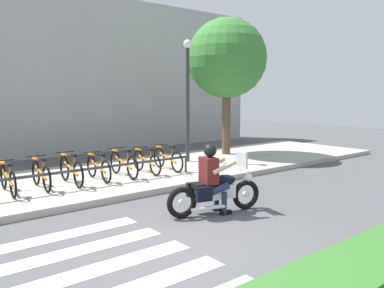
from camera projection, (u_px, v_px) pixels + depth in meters
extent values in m
plane|color=#4C4C4F|center=(172.00, 247.00, 6.23)|extent=(48.00, 48.00, 0.00)
cube|color=#A8A399|center=(56.00, 185.00, 10.14)|extent=(24.00, 4.40, 0.15)
cube|color=white|center=(103.00, 268.00, 5.49)|extent=(2.80, 0.40, 0.01)
cube|color=white|center=(79.00, 250.00, 6.11)|extent=(2.80, 0.40, 0.01)
cube|color=white|center=(60.00, 236.00, 6.73)|extent=(2.80, 0.40, 0.01)
torus|color=black|center=(246.00, 195.00, 8.27)|extent=(0.64, 0.26, 0.63)
cylinder|color=silver|center=(246.00, 195.00, 8.27)|extent=(0.13, 0.12, 0.11)
torus|color=black|center=(182.00, 203.00, 7.66)|extent=(0.64, 0.26, 0.63)
cylinder|color=silver|center=(182.00, 203.00, 7.66)|extent=(0.13, 0.12, 0.11)
cube|color=silver|center=(215.00, 192.00, 7.95)|extent=(0.85, 0.47, 0.28)
ellipsoid|color=black|center=(224.00, 180.00, 8.00)|extent=(0.57, 0.40, 0.22)
cube|color=black|center=(206.00, 185.00, 7.84)|extent=(0.61, 0.41, 0.10)
cube|color=black|center=(194.00, 189.00, 7.99)|extent=(0.34, 0.19, 0.28)
cube|color=black|center=(204.00, 194.00, 7.59)|extent=(0.34, 0.19, 0.28)
cylinder|color=silver|center=(240.00, 169.00, 8.14)|extent=(0.18, 0.61, 0.03)
sphere|color=white|center=(248.00, 177.00, 8.25)|extent=(0.18, 0.18, 0.18)
cube|color=silver|center=(242.00, 160.00, 8.13)|extent=(0.14, 0.40, 0.32)
cylinder|color=silver|center=(209.00, 208.00, 7.72)|extent=(0.72, 0.25, 0.08)
cube|color=#591919|center=(209.00, 170.00, 7.83)|extent=(0.35, 0.45, 0.52)
sphere|color=black|center=(210.00, 150.00, 7.79)|extent=(0.26, 0.26, 0.26)
cylinder|color=tan|center=(214.00, 164.00, 8.11)|extent=(0.53, 0.21, 0.26)
cylinder|color=tan|center=(224.00, 167.00, 7.72)|extent=(0.53, 0.21, 0.26)
cylinder|color=#1E284C|center=(211.00, 186.00, 8.08)|extent=(0.46, 0.24, 0.24)
cylinder|color=#1E284C|center=(217.00, 200.00, 8.17)|extent=(0.11, 0.11, 0.46)
cube|color=black|center=(218.00, 208.00, 8.21)|extent=(0.26, 0.15, 0.08)
cylinder|color=#1E284C|center=(219.00, 189.00, 7.79)|extent=(0.46, 0.24, 0.24)
cylinder|color=#1E284C|center=(224.00, 204.00, 7.88)|extent=(0.11, 0.11, 0.46)
cube|color=black|center=(226.00, 213.00, 7.92)|extent=(0.26, 0.15, 0.08)
torus|color=black|center=(3.00, 176.00, 9.38)|extent=(0.08, 0.61, 0.61)
torus|color=black|center=(13.00, 185.00, 8.53)|extent=(0.08, 0.61, 0.61)
cylinder|color=orange|center=(8.00, 178.00, 8.95)|extent=(0.11, 0.95, 0.26)
cylinder|color=orange|center=(10.00, 173.00, 8.71)|extent=(0.04, 0.04, 0.37)
cube|color=black|center=(9.00, 165.00, 8.69)|extent=(0.11, 0.21, 0.06)
cylinder|color=black|center=(3.00, 160.00, 9.25)|extent=(0.48, 0.06, 0.03)
cube|color=orange|center=(2.00, 163.00, 9.34)|extent=(0.10, 0.28, 0.04)
torus|color=black|center=(36.00, 172.00, 9.80)|extent=(0.09, 0.64, 0.64)
torus|color=black|center=(47.00, 179.00, 9.03)|extent=(0.09, 0.64, 0.64)
cylinder|color=orange|center=(41.00, 173.00, 9.41)|extent=(0.11, 0.85, 0.24)
cylinder|color=orange|center=(43.00, 168.00, 9.19)|extent=(0.04, 0.04, 0.39)
cube|color=black|center=(43.00, 159.00, 9.17)|extent=(0.11, 0.21, 0.06)
cylinder|color=black|center=(36.00, 156.00, 9.67)|extent=(0.48, 0.06, 0.03)
cube|color=orange|center=(35.00, 159.00, 9.75)|extent=(0.10, 0.28, 0.04)
torus|color=black|center=(64.00, 168.00, 10.29)|extent=(0.09, 0.66, 0.66)
torus|color=black|center=(78.00, 175.00, 9.46)|extent=(0.09, 0.66, 0.66)
cylinder|color=orange|center=(71.00, 169.00, 9.87)|extent=(0.11, 0.93, 0.25)
cylinder|color=orange|center=(74.00, 163.00, 9.64)|extent=(0.04, 0.04, 0.40)
cube|color=black|center=(74.00, 155.00, 9.61)|extent=(0.11, 0.21, 0.06)
cylinder|color=black|center=(65.00, 152.00, 10.16)|extent=(0.48, 0.06, 0.03)
cube|color=orange|center=(64.00, 155.00, 10.25)|extent=(0.10, 0.28, 0.04)
torus|color=black|center=(92.00, 166.00, 10.73)|extent=(0.08, 0.60, 0.60)
torus|color=black|center=(106.00, 172.00, 9.95)|extent=(0.08, 0.60, 0.60)
cylinder|color=orange|center=(99.00, 167.00, 10.33)|extent=(0.11, 0.87, 0.24)
cylinder|color=orange|center=(102.00, 162.00, 10.12)|extent=(0.04, 0.04, 0.37)
cube|color=black|center=(102.00, 155.00, 10.10)|extent=(0.11, 0.21, 0.06)
cylinder|color=black|center=(93.00, 152.00, 10.60)|extent=(0.48, 0.06, 0.03)
cube|color=orange|center=(91.00, 154.00, 10.69)|extent=(0.10, 0.28, 0.04)
torus|color=black|center=(115.00, 162.00, 11.23)|extent=(0.09, 0.64, 0.64)
torus|color=black|center=(133.00, 168.00, 10.37)|extent=(0.09, 0.64, 0.64)
cylinder|color=orange|center=(124.00, 163.00, 10.79)|extent=(0.11, 0.95, 0.26)
cylinder|color=orange|center=(128.00, 158.00, 10.56)|extent=(0.04, 0.04, 0.39)
cube|color=black|center=(128.00, 151.00, 10.54)|extent=(0.11, 0.21, 0.06)
cylinder|color=black|center=(117.00, 148.00, 11.09)|extent=(0.48, 0.06, 0.03)
cube|color=orange|center=(115.00, 150.00, 11.19)|extent=(0.10, 0.28, 0.04)
torus|color=black|center=(138.00, 160.00, 11.66)|extent=(0.08, 0.61, 0.61)
torus|color=black|center=(155.00, 165.00, 10.87)|extent=(0.08, 0.61, 0.61)
cylinder|color=orange|center=(147.00, 160.00, 11.26)|extent=(0.11, 0.88, 0.24)
cylinder|color=orange|center=(151.00, 156.00, 11.04)|extent=(0.04, 0.04, 0.37)
cube|color=black|center=(151.00, 150.00, 11.02)|extent=(0.11, 0.21, 0.06)
cylinder|color=black|center=(140.00, 147.00, 11.53)|extent=(0.48, 0.06, 0.03)
cube|color=orange|center=(138.00, 149.00, 11.62)|extent=(0.10, 0.28, 0.04)
torus|color=black|center=(159.00, 158.00, 12.13)|extent=(0.09, 0.62, 0.62)
torus|color=black|center=(177.00, 162.00, 11.33)|extent=(0.09, 0.62, 0.62)
cylinder|color=orange|center=(168.00, 158.00, 11.72)|extent=(0.11, 0.89, 0.25)
cylinder|color=orange|center=(172.00, 153.00, 11.50)|extent=(0.04, 0.04, 0.38)
cube|color=black|center=(172.00, 147.00, 11.48)|extent=(0.11, 0.21, 0.06)
cylinder|color=black|center=(161.00, 145.00, 12.00)|extent=(0.48, 0.06, 0.03)
cube|color=orange|center=(159.00, 147.00, 12.09)|extent=(0.10, 0.28, 0.04)
cylinder|color=#333338|center=(94.00, 168.00, 9.67)|extent=(5.80, 0.07, 0.07)
cylinder|color=#333338|center=(186.00, 164.00, 11.47)|extent=(0.06, 0.06, 0.45)
cylinder|color=#2D2D33|center=(188.00, 108.00, 13.10)|extent=(0.12, 0.12, 3.91)
sphere|color=white|center=(188.00, 44.00, 12.84)|extent=(0.28, 0.28, 0.28)
cylinder|color=brown|center=(226.00, 122.00, 14.84)|extent=(0.31, 0.31, 2.70)
sphere|color=#387F33|center=(227.00, 58.00, 14.54)|extent=(2.94, 2.94, 2.94)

